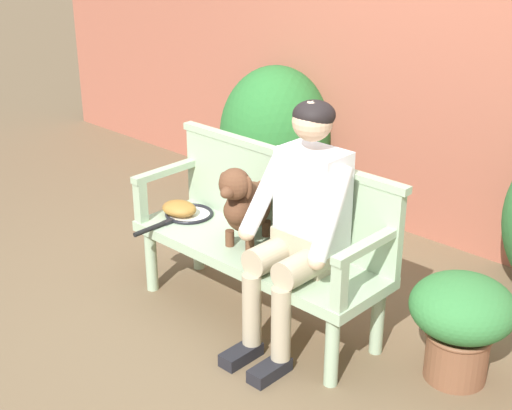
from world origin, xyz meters
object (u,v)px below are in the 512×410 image
person_seated (302,219)px  potted_plant (461,319)px  garden_bench (256,257)px  tennis_racket (186,215)px  baseball_glove (179,209)px  dog_on_bench (245,204)px

person_seated → potted_plant: size_ratio=2.39×
garden_bench → tennis_racket: 0.59m
baseball_glove → tennis_racket: bearing=8.2°
tennis_racket → baseball_glove: 0.06m
dog_on_bench → baseball_glove: 0.58m
garden_bench → baseball_glove: size_ratio=6.96×
baseball_glove → dog_on_bench: bearing=-12.1°
person_seated → tennis_racket: 0.95m
person_seated → dog_on_bench: size_ratio=2.77×
tennis_racket → dog_on_bench: bearing=-1.9°
garden_bench → tennis_racket: size_ratio=2.73×
person_seated → tennis_racket: (-0.91, 0.02, -0.26)m
dog_on_bench → baseball_glove: (-0.55, 0.00, -0.19)m
garden_bench → person_seated: size_ratio=1.16×
potted_plant → dog_on_bench: bearing=-166.1°
person_seated → potted_plant: (0.77, 0.30, -0.39)m
garden_bench → baseball_glove: bearing=-179.4°
person_seated → baseball_glove: 0.98m
garden_bench → dog_on_bench: size_ratio=3.22×
garden_bench → dog_on_bench: 0.31m
tennis_racket → potted_plant: size_ratio=1.02×
dog_on_bench → tennis_racket: (-0.51, 0.02, -0.23)m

